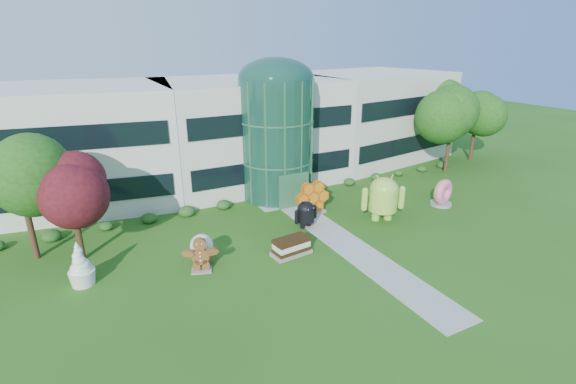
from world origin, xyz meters
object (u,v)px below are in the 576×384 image
android_green (383,195)px  gingerbread (200,254)px  donut (442,192)px  android_black (306,212)px

android_green → gingerbread: android_green is taller
android_green → donut: size_ratio=1.74×
donut → gingerbread: size_ratio=0.96×
android_black → gingerbread: 8.74m
android_black → gingerbread: android_black is taller
android_green → android_black: size_ratio=1.70×
android_green → gingerbread: (-14.11, -0.95, -0.86)m
android_green → donut: bearing=20.9°
android_green → donut: (6.17, 0.05, -0.83)m
android_green → gingerbread: size_ratio=1.66×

